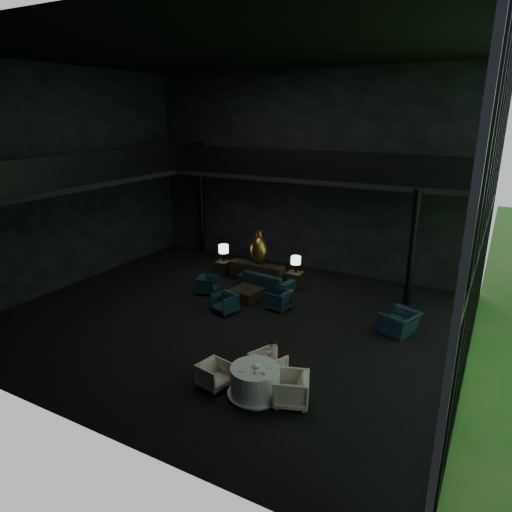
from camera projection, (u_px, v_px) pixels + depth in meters
The scene contains 35 objects.
floor at pixel (229, 319), 14.75m from camera, with size 14.00×12.00×0.02m, color black.
ceiling at pixel (224, 49), 12.33m from camera, with size 14.00×12.00×0.02m, color black.
wall_back at pixel (305, 173), 18.56m from camera, with size 14.00×0.04×8.00m, color black.
wall_front at pixel (56, 245), 8.52m from camera, with size 14.00×0.04×8.00m, color black.
wall_left at pixel (65, 180), 16.74m from camera, with size 0.04×12.00×8.00m, color black.
curtain_wall at pixel (485, 222), 10.36m from camera, with size 0.20×12.00×8.00m, color black, non-canonical shape.
mezzanine_left at pixel (84, 182), 16.28m from camera, with size 2.00×12.00×0.25m, color black.
mezzanine_back at pixel (319, 178), 17.27m from camera, with size 12.00×2.00×0.25m, color black.
railing_left at pixel (103, 166), 15.64m from camera, with size 0.06×12.00×1.00m, color black.
railing_back at pixel (310, 164), 16.25m from camera, with size 12.00×0.06×1.00m, color black.
column_nw at pixel (202, 211), 21.20m from camera, with size 0.24×0.24×4.00m, color black.
column_ne at pixel (412, 249), 15.30m from camera, with size 0.24×0.24×4.00m, color black.
console at pixel (257, 272), 17.93m from camera, with size 2.25×0.51×0.72m, color black.
bronze_urn at pixel (259, 249), 17.82m from camera, with size 0.70×0.70×1.30m.
side_table_left at pixel (223, 268), 18.71m from camera, with size 0.50×0.50×0.55m, color black.
table_lamp_left at pixel (224, 249), 18.55m from camera, with size 0.41×0.41×0.68m.
side_table_right at pixel (295, 280), 17.28m from camera, with size 0.55×0.55×0.61m, color black.
table_lamp_right at pixel (296, 261), 17.10m from camera, with size 0.37×0.37×0.62m.
sofa at pixel (267, 277), 17.20m from camera, with size 2.22×0.65×0.87m, color black.
lounge_armchair_west at pixel (208, 285), 16.72m from camera, with size 0.64×0.60×0.66m, color black.
lounge_armchair_east at pixel (278, 299), 15.36m from camera, with size 0.69×0.64×0.71m, color #183B41.
lounge_armchair_south at pixel (225, 303), 15.10m from camera, with size 0.66×0.62×0.68m, color #134046.
window_armchair at pixel (400, 320), 13.63m from camera, with size 1.04×0.68×0.91m, color black.
coffee_table at pixel (247, 294), 16.15m from camera, with size 0.95×0.95×0.42m, color black.
dining_table at pixel (255, 384), 10.64m from camera, with size 1.31×1.31×0.75m.
dining_chair_north at pixel (268, 365), 11.34m from camera, with size 0.73×0.68×0.75m, color beige.
dining_chair_east at pixel (291, 387), 10.34m from camera, with size 0.82×0.77×0.84m, color beige.
dining_chair_west at pixel (214, 375), 11.02m from camera, with size 0.59×0.55×0.61m, color beige.
child at pixel (273, 350), 11.37m from camera, with size 0.25×0.25×0.54m.
plate_a at pixel (242, 370), 10.41m from camera, with size 0.22×0.22×0.01m, color white.
plate_b at pixel (269, 366), 10.56m from camera, with size 0.22×0.22×0.02m, color white.
saucer at pixel (261, 371), 10.36m from camera, with size 0.14×0.14×0.01m, color white.
coffee_cup at pixel (264, 373), 10.23m from camera, with size 0.08×0.08×0.06m, color white.
cereal_bowl at pixel (256, 366), 10.52m from camera, with size 0.17×0.17×0.08m, color white.
cream_pot at pixel (255, 372), 10.26m from camera, with size 0.06×0.06×0.07m, color #99999E.
Camera 1 is at (7.21, -11.38, 6.38)m, focal length 32.00 mm.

